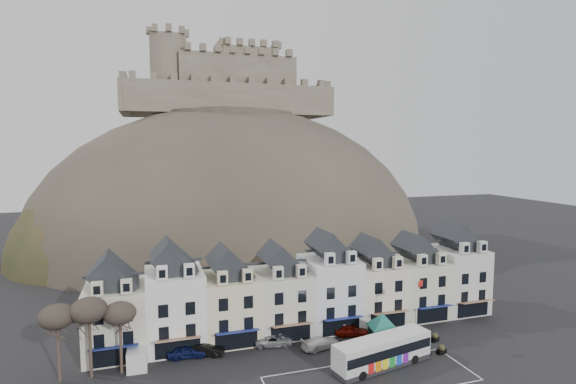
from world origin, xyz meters
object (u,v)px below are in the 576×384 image
at_px(car_maroon, 351,330).
at_px(red_buoy, 423,345).
at_px(bus_shelter, 383,321).
at_px(car_black, 205,349).
at_px(flagpole, 417,309).
at_px(car_navy, 187,351).
at_px(car_white, 321,343).
at_px(bus, 382,350).
at_px(car_silver, 274,340).
at_px(car_charcoal, 381,327).
at_px(white_van, 138,355).

bearing_deg(car_maroon, red_buoy, -118.33).
distance_m(bus_shelter, car_black, 21.50).
distance_m(bus_shelter, flagpole, 4.35).
bearing_deg(flagpole, car_maroon, 136.66).
xyz_separation_m(red_buoy, flagpole, (0.11, 1.54, 3.77)).
distance_m(car_navy, car_white, 15.80).
relative_size(bus_shelter, car_navy, 1.41).
relative_size(bus, car_white, 2.52).
bearing_deg(car_navy, flagpole, -97.60).
distance_m(car_silver, car_charcoal, 14.69).
height_order(bus, bus_shelter, bus_shelter).
xyz_separation_m(red_buoy, car_navy, (-26.48, 7.50, -0.32)).
bearing_deg(bus, car_navy, 144.98).
height_order(car_navy, car_white, car_navy).
xyz_separation_m(bus, car_white, (-4.79, 6.26, -1.16)).
bearing_deg(car_black, flagpole, -83.42).
distance_m(car_white, car_maroon, 5.51).
bearing_deg(red_buoy, bus, -168.30).
bearing_deg(bus_shelter, car_white, 176.37).
height_order(white_van, car_maroon, white_van).
relative_size(bus, red_buoy, 5.77).
distance_m(white_van, car_white, 21.15).
distance_m(white_van, car_charcoal, 30.49).
bearing_deg(white_van, bus, -17.44).
relative_size(car_black, car_charcoal, 1.18).
relative_size(bus, bus_shelter, 1.93).
bearing_deg(bus, car_maroon, 76.22).
height_order(car_silver, car_charcoal, car_silver).
bearing_deg(car_navy, white_van, 95.04).
relative_size(car_navy, car_white, 0.92).
distance_m(red_buoy, car_white, 11.98).
relative_size(white_van, car_silver, 1.05).
relative_size(bus_shelter, red_buoy, 2.99).
bearing_deg(red_buoy, white_van, 166.77).
relative_size(red_buoy, car_white, 0.44).
height_order(red_buoy, car_silver, red_buoy).
xyz_separation_m(car_white, car_charcoal, (9.49, 2.24, -0.09)).
bearing_deg(white_van, car_navy, 1.32).
relative_size(car_black, car_white, 0.91).
xyz_separation_m(bus, car_navy, (-20.39, 8.76, -1.10)).
bearing_deg(car_silver, flagpole, -99.89).
xyz_separation_m(bus_shelter, car_white, (-7.44, 1.62, -2.46)).
relative_size(car_navy, car_maroon, 1.04).
height_order(bus_shelter, flagpole, flagpole).
height_order(car_silver, car_white, car_white).
height_order(car_white, car_charcoal, car_white).
relative_size(red_buoy, car_black, 0.48).
bearing_deg(car_white, car_silver, 52.59).
relative_size(red_buoy, flagpole, 0.25).
bearing_deg(car_maroon, flagpole, -110.86).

